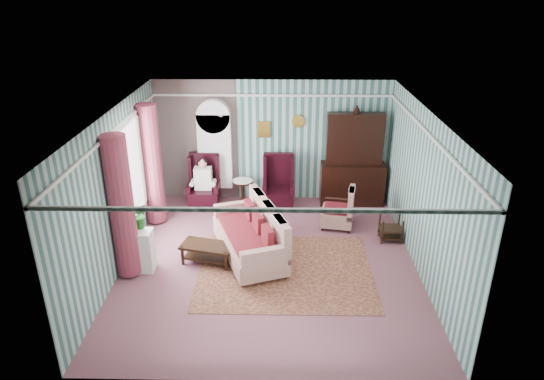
{
  "coord_description": "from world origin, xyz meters",
  "views": [
    {
      "loc": [
        0.2,
        -7.94,
        4.97
      ],
      "look_at": [
        0.04,
        0.6,
        1.24
      ],
      "focal_mm": 32.0,
      "sensor_mm": 36.0,
      "label": 1
    }
  ],
  "objects_px": {
    "wingback_right": "(278,183)",
    "plant_stand": "(138,251)",
    "bookcase": "(215,156)",
    "nest_table": "(391,228)",
    "wingback_left": "(204,182)",
    "coffee_table": "(208,253)",
    "seated_woman": "(204,183)",
    "round_side_table": "(243,192)",
    "floral_armchair": "(338,208)",
    "sofa": "(249,231)",
    "dresser_hutch": "(354,157)"
  },
  "relations": [
    {
      "from": "plant_stand",
      "to": "coffee_table",
      "type": "height_order",
      "value": "plant_stand"
    },
    {
      "from": "dresser_hutch",
      "to": "coffee_table",
      "type": "height_order",
      "value": "dresser_hutch"
    },
    {
      "from": "round_side_table",
      "to": "sofa",
      "type": "height_order",
      "value": "sofa"
    },
    {
      "from": "wingback_right",
      "to": "floral_armchair",
      "type": "bearing_deg",
      "value": -36.49
    },
    {
      "from": "wingback_left",
      "to": "floral_armchair",
      "type": "relative_size",
      "value": 1.44
    },
    {
      "from": "bookcase",
      "to": "seated_woman",
      "type": "distance_m",
      "value": 0.7
    },
    {
      "from": "nest_table",
      "to": "wingback_left",
      "type": "bearing_deg",
      "value": 159.15
    },
    {
      "from": "floral_armchair",
      "to": "wingback_left",
      "type": "bearing_deg",
      "value": 83.48
    },
    {
      "from": "round_side_table",
      "to": "plant_stand",
      "type": "relative_size",
      "value": 0.75
    },
    {
      "from": "nest_table",
      "to": "sofa",
      "type": "xyz_separation_m",
      "value": [
        -2.87,
        -0.7,
        0.29
      ]
    },
    {
      "from": "dresser_hutch",
      "to": "plant_stand",
      "type": "bearing_deg",
      "value": -144.92
    },
    {
      "from": "dresser_hutch",
      "to": "seated_woman",
      "type": "height_order",
      "value": "dresser_hutch"
    },
    {
      "from": "wingback_right",
      "to": "seated_woman",
      "type": "relative_size",
      "value": 1.06
    },
    {
      "from": "wingback_right",
      "to": "plant_stand",
      "type": "bearing_deg",
      "value": -132.84
    },
    {
      "from": "wingback_left",
      "to": "plant_stand",
      "type": "distance_m",
      "value": 2.87
    },
    {
      "from": "nest_table",
      "to": "sofa",
      "type": "distance_m",
      "value": 2.97
    },
    {
      "from": "round_side_table",
      "to": "seated_woman",
      "type": "bearing_deg",
      "value": -170.54
    },
    {
      "from": "wingback_left",
      "to": "sofa",
      "type": "xyz_separation_m",
      "value": [
        1.2,
        -2.25,
        -0.07
      ]
    },
    {
      "from": "seated_woman",
      "to": "nest_table",
      "type": "relative_size",
      "value": 2.19
    },
    {
      "from": "seated_woman",
      "to": "sofa",
      "type": "distance_m",
      "value": 2.55
    },
    {
      "from": "wingback_right",
      "to": "plant_stand",
      "type": "distance_m",
      "value": 3.76
    },
    {
      "from": "bookcase",
      "to": "seated_woman",
      "type": "xyz_separation_m",
      "value": [
        -0.25,
        -0.39,
        -0.53
      ]
    },
    {
      "from": "bookcase",
      "to": "nest_table",
      "type": "relative_size",
      "value": 4.15
    },
    {
      "from": "sofa",
      "to": "wingback_left",
      "type": "bearing_deg",
      "value": 8.08
    },
    {
      "from": "nest_table",
      "to": "floral_armchair",
      "type": "bearing_deg",
      "value": 149.92
    },
    {
      "from": "dresser_hutch",
      "to": "bookcase",
      "type": "bearing_deg",
      "value": 177.89
    },
    {
      "from": "round_side_table",
      "to": "plant_stand",
      "type": "distance_m",
      "value": 3.36
    },
    {
      "from": "wingback_left",
      "to": "plant_stand",
      "type": "xyz_separation_m",
      "value": [
        -0.8,
        -2.75,
        -0.22
      ]
    },
    {
      "from": "round_side_table",
      "to": "coffee_table",
      "type": "xyz_separation_m",
      "value": [
        -0.47,
        -2.63,
        -0.11
      ]
    },
    {
      "from": "bookcase",
      "to": "round_side_table",
      "type": "bearing_deg",
      "value": -20.27
    },
    {
      "from": "plant_stand",
      "to": "wingback_left",
      "type": "bearing_deg",
      "value": 73.78
    },
    {
      "from": "coffee_table",
      "to": "wingback_right",
      "type": "bearing_deg",
      "value": 61.93
    },
    {
      "from": "plant_stand",
      "to": "sofa",
      "type": "height_order",
      "value": "sofa"
    },
    {
      "from": "wingback_right",
      "to": "coffee_table",
      "type": "height_order",
      "value": "wingback_right"
    },
    {
      "from": "round_side_table",
      "to": "floral_armchair",
      "type": "distance_m",
      "value": 2.4
    },
    {
      "from": "wingback_left",
      "to": "floral_armchair",
      "type": "xyz_separation_m",
      "value": [
        3.03,
        -0.95,
        -0.19
      ]
    },
    {
      "from": "coffee_table",
      "to": "floral_armchair",
      "type": "bearing_deg",
      "value": 30.39
    },
    {
      "from": "bookcase",
      "to": "coffee_table",
      "type": "relative_size",
      "value": 2.28
    },
    {
      "from": "dresser_hutch",
      "to": "wingback_left",
      "type": "bearing_deg",
      "value": -175.59
    },
    {
      "from": "bookcase",
      "to": "sofa",
      "type": "bearing_deg",
      "value": -70.21
    },
    {
      "from": "plant_stand",
      "to": "coffee_table",
      "type": "relative_size",
      "value": 0.81
    },
    {
      "from": "floral_armchair",
      "to": "dresser_hutch",
      "type": "bearing_deg",
      "value": -10.03
    },
    {
      "from": "wingback_left",
      "to": "bookcase",
      "type": "bearing_deg",
      "value": 57.34
    },
    {
      "from": "dresser_hutch",
      "to": "plant_stand",
      "type": "height_order",
      "value": "dresser_hutch"
    },
    {
      "from": "round_side_table",
      "to": "dresser_hutch",
      "type": "bearing_deg",
      "value": 2.64
    },
    {
      "from": "seated_woman",
      "to": "nest_table",
      "type": "distance_m",
      "value": 4.37
    },
    {
      "from": "sofa",
      "to": "floral_armchair",
      "type": "bearing_deg",
      "value": -74.67
    },
    {
      "from": "bookcase",
      "to": "dresser_hutch",
      "type": "height_order",
      "value": "dresser_hutch"
    },
    {
      "from": "nest_table",
      "to": "coffee_table",
      "type": "distance_m",
      "value": 3.76
    },
    {
      "from": "wingback_left",
      "to": "seated_woman",
      "type": "xyz_separation_m",
      "value": [
        0.0,
        0.0,
        -0.04
      ]
    }
  ]
}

